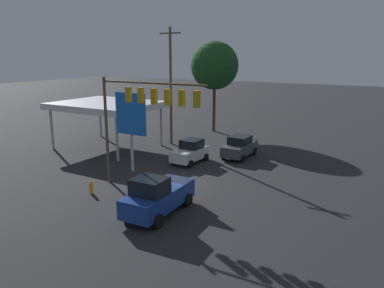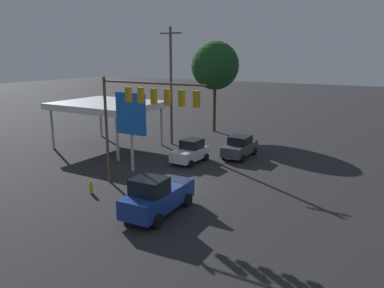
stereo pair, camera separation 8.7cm
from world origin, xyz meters
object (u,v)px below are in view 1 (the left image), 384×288
Objects in this scene: traffic_signal_assembly at (146,104)px; fire_hydrant at (91,187)px; pickup_parked at (157,196)px; street_tree at (215,66)px; price_sign at (131,116)px; utility_pole at (171,84)px; hatchback_crossing at (190,152)px; sedan_waiting at (240,147)px.

fire_hydrant is (2.86, 2.46, -5.47)m from traffic_signal_assembly.
pickup_parked is 0.50× the size of street_tree.
pickup_parked is (-6.54, 5.77, -3.28)m from price_sign.
utility_pole reaches higher than price_sign.
fire_hydrant is at bearing -97.51° from pickup_parked.
traffic_signal_assembly is 2.10× the size of hatchback_crossing.
hatchback_crossing is at bearing -121.28° from price_sign.
street_tree reaches higher than traffic_signal_assembly.
street_tree is at bearing -163.27° from pickup_parked.
utility_pole is at bearing 84.27° from street_tree.
sedan_waiting is at bearing 128.55° from street_tree.
hatchback_crossing is (2.95, 3.73, -0.00)m from sedan_waiting.
hatchback_crossing is (-2.70, -4.44, -3.44)m from price_sign.
hatchback_crossing is at bearing -82.66° from traffic_signal_assembly.
traffic_signal_assembly is 12.24m from sedan_waiting.
pickup_parked is at bearing 134.67° from traffic_signal_assembly.
fire_hydrant is at bearing 102.55° from utility_pole.
utility_pole is at bearing -77.45° from fire_hydrant.
street_tree is at bearing -84.50° from price_sign.
pickup_parked is (-3.84, 10.21, 0.16)m from hatchback_crossing.
sedan_waiting is at bearing -124.66° from price_sign.
hatchback_crossing reaches higher than sedan_waiting.
price_sign is at bearing -28.83° from hatchback_crossing.
hatchback_crossing is at bearing 108.69° from street_tree.
pickup_parked is (-9.02, 15.10, -5.01)m from utility_pole.
utility_pole is 13.23× the size of fire_hydrant.
sedan_waiting is (-8.13, 1.16, -5.16)m from utility_pole.
street_tree is at bearing -158.85° from hatchback_crossing.
sedan_waiting is at bearing 171.89° from utility_pole.
traffic_signal_assembly is 0.70× the size of utility_pole.
sedan_waiting is (-2.02, -11.01, -4.96)m from traffic_signal_assembly.
sedan_waiting is 0.42× the size of street_tree.
utility_pole reaches higher than pickup_parked.
utility_pole is 2.64× the size of sedan_waiting.
street_tree is (8.21, -23.14, 6.65)m from pickup_parked.
traffic_signal_assembly is at bearing -139.34° from fire_hydrant.
sedan_waiting is 13.97m from pickup_parked.
utility_pole is 1.87× the size of price_sign.
price_sign is at bearing -34.72° from sedan_waiting.
sedan_waiting is at bearing -109.90° from fire_hydrant.
hatchback_crossing is at bearing -38.40° from sedan_waiting.
utility_pole reaches higher than hatchback_crossing.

